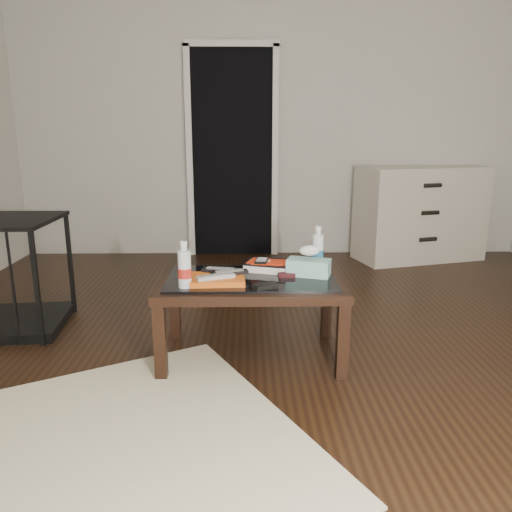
% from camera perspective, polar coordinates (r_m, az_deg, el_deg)
% --- Properties ---
extents(ground, '(5.00, 5.00, 0.00)m').
position_cam_1_polar(ground, '(2.83, 4.45, -11.73)').
color(ground, black).
rests_on(ground, ground).
extents(room_shell, '(5.00, 5.00, 5.00)m').
position_cam_1_polar(room_shell, '(2.58, 5.19, 22.75)').
color(room_shell, beige).
rests_on(room_shell, ground).
extents(doorway, '(0.90, 0.08, 2.07)m').
position_cam_1_polar(doorway, '(5.00, -2.71, 11.74)').
color(doorway, black).
rests_on(doorway, ground).
extents(coffee_table, '(1.00, 0.60, 0.46)m').
position_cam_1_polar(coffee_table, '(2.72, -0.55, -3.73)').
color(coffee_table, black).
rests_on(coffee_table, ground).
extents(rug, '(2.47, 2.27, 0.01)m').
position_cam_1_polar(rug, '(2.15, -23.61, -21.96)').
color(rug, '#C3B997').
rests_on(rug, ground).
extents(dresser, '(1.29, 0.79, 0.90)m').
position_cam_1_polar(dresser, '(5.11, 18.23, 4.63)').
color(dresser, beige).
rests_on(dresser, ground).
extents(magazines, '(0.29, 0.22, 0.03)m').
position_cam_1_polar(magazines, '(2.62, -4.39, -2.67)').
color(magazines, '#CE5713').
rests_on(magazines, coffee_table).
extents(remote_silver, '(0.20, 0.12, 0.02)m').
position_cam_1_polar(remote_silver, '(2.58, -4.64, -2.35)').
color(remote_silver, '#9FA0A4').
rests_on(remote_silver, magazines).
extents(remote_black_front, '(0.21, 0.10, 0.02)m').
position_cam_1_polar(remote_black_front, '(2.65, -3.07, -1.88)').
color(remote_black_front, black).
rests_on(remote_black_front, magazines).
extents(remote_black_back, '(0.21, 0.09, 0.02)m').
position_cam_1_polar(remote_black_back, '(2.70, -4.08, -1.59)').
color(remote_black_back, black).
rests_on(remote_black_back, magazines).
extents(textbook, '(0.30, 0.26, 0.05)m').
position_cam_1_polar(textbook, '(2.84, 1.39, -1.10)').
color(textbook, black).
rests_on(textbook, coffee_table).
extents(dvd_mailers, '(0.22, 0.19, 0.01)m').
position_cam_1_polar(dvd_mailers, '(2.83, 1.11, -0.63)').
color(dvd_mailers, red).
rests_on(dvd_mailers, textbook).
extents(ipod, '(0.08, 0.11, 0.02)m').
position_cam_1_polar(ipod, '(2.81, 0.65, -0.52)').
color(ipod, black).
rests_on(ipod, dvd_mailers).
extents(flip_phone, '(0.09, 0.05, 0.02)m').
position_cam_1_polar(flip_phone, '(2.71, 3.54, -2.17)').
color(flip_phone, black).
rests_on(flip_phone, coffee_table).
extents(wallet, '(0.14, 0.11, 0.02)m').
position_cam_1_polar(wallet, '(2.52, 1.04, -3.44)').
color(wallet, black).
rests_on(wallet, coffee_table).
extents(water_bottle_left, '(0.07, 0.07, 0.24)m').
position_cam_1_polar(water_bottle_left, '(2.52, -8.19, -0.96)').
color(water_bottle_left, silver).
rests_on(water_bottle_left, coffee_table).
extents(water_bottle_right, '(0.08, 0.08, 0.24)m').
position_cam_1_polar(water_bottle_right, '(2.91, 7.08, 1.09)').
color(water_bottle_right, white).
rests_on(water_bottle_right, coffee_table).
extents(tissue_box, '(0.26, 0.18, 0.09)m').
position_cam_1_polar(tissue_box, '(2.74, 6.03, -1.30)').
color(tissue_box, teal).
rests_on(tissue_box, coffee_table).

